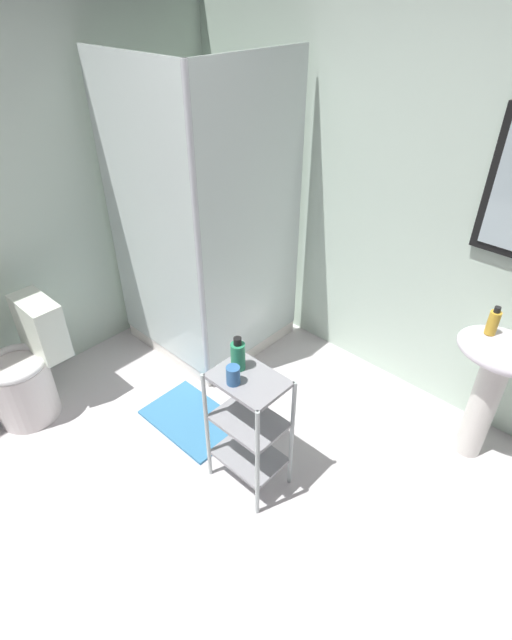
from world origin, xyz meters
The scene contains 10 objects.
ground_plane centered at (0.00, 0.00, -0.01)m, with size 4.20×4.20×0.02m, color silver.
wall_back centered at (0.01, 1.85, 1.25)m, with size 4.20×0.14×2.50m.
shower_stall centered at (-1.18, 1.18, 0.46)m, with size 0.92×0.92×2.00m.
pedestal_sink centered at (0.69, 1.52, 0.58)m, with size 0.46×0.37×0.81m.
toilet centered at (-1.48, -0.05, 0.31)m, with size 0.37×0.49×0.76m.
storage_cart centered at (-0.12, 0.49, 0.44)m, with size 0.38×0.28×0.74m.
hand_soap_bottle centered at (0.60, 1.52, 0.88)m, with size 0.06×0.06×0.16m.
body_wash_bottle_green centered at (-0.21, 0.51, 0.82)m, with size 0.07×0.07×0.18m.
rinse_cup centered at (-0.15, 0.42, 0.79)m, with size 0.07×0.07×0.10m, color #3870B2.
bath_mat centered at (-0.68, 0.56, 0.01)m, with size 0.60×0.40×0.02m, color teal.
Camera 1 is at (1.09, -0.75, 2.30)m, focal length 27.43 mm.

